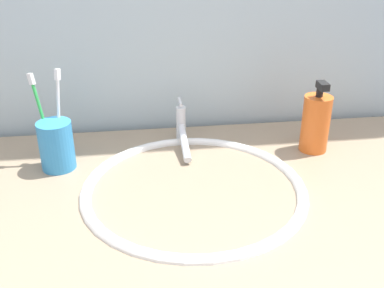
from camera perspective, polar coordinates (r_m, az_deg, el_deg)
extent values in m
cube|color=gray|center=(0.95, -0.67, -7.05)|extent=(1.29, 0.63, 0.05)
ellipsoid|color=white|center=(0.97, 0.24, -8.67)|extent=(0.41, 0.41, 0.12)
torus|color=white|center=(0.94, 0.24, -5.73)|extent=(0.47, 0.47, 0.02)
cylinder|color=#595B60|center=(1.01, 0.23, -11.23)|extent=(0.03, 0.03, 0.01)
cylinder|color=silver|center=(1.13, -1.40, 2.59)|extent=(0.02, 0.02, 0.09)
cylinder|color=silver|center=(1.08, -1.00, 0.31)|extent=(0.02, 0.14, 0.05)
cylinder|color=silver|center=(1.13, -1.52, 5.30)|extent=(0.01, 0.05, 0.01)
cylinder|color=#338CCC|center=(1.04, -16.68, -0.18)|extent=(0.07, 0.07, 0.11)
cylinder|color=green|center=(1.05, -18.11, 2.63)|extent=(0.04, 0.03, 0.19)
cube|color=white|center=(1.03, -19.59, 7.72)|extent=(0.02, 0.02, 0.03)
cylinder|color=white|center=(1.04, -16.42, 2.98)|extent=(0.03, 0.04, 0.20)
cube|color=white|center=(1.02, -16.57, 8.38)|extent=(0.01, 0.02, 0.03)
cylinder|color=orange|center=(1.11, 15.28, 2.48)|extent=(0.07, 0.07, 0.14)
cylinder|color=black|center=(1.08, 15.76, 6.26)|extent=(0.02, 0.02, 0.02)
cube|color=black|center=(1.07, 16.13, 7.05)|extent=(0.02, 0.04, 0.02)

